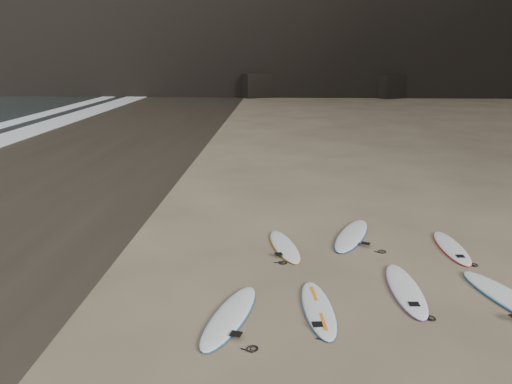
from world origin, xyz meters
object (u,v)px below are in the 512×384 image
surfboard_0 (230,316)px  surfboard_6 (352,235)px  surfboard_1 (318,308)px  surfboard_5 (284,246)px  surfboard_2 (406,289)px  surfboard_7 (452,247)px  surfboard_3 (512,299)px

surfboard_0 → surfboard_6: surfboard_6 is taller
surfboard_1 → surfboard_5: surfboard_1 is taller
surfboard_2 → surfboard_0: bearing=-161.2°
surfboard_6 → surfboard_7: surfboard_6 is taller
surfboard_1 → surfboard_2: 2.05m
surfboard_5 → surfboard_0: bearing=-120.1°
surfboard_7 → surfboard_2: bearing=-126.2°
surfboard_1 → surfboard_5: bearing=95.7°
surfboard_3 → surfboard_5: size_ratio=1.24×
surfboard_1 → surfboard_7: size_ratio=1.00×
surfboard_1 → surfboard_2: size_ratio=0.92×
surfboard_0 → surfboard_2: size_ratio=0.99×
surfboard_1 → surfboard_6: surfboard_6 is taller
surfboard_3 → surfboard_1: bearing=168.7°
surfboard_0 → surfboard_3: (5.48, 0.88, 0.01)m
surfboard_0 → surfboard_3: bearing=23.8°
surfboard_3 → surfboard_7: 2.73m
surfboard_0 → surfboard_2: bearing=34.1°
surfboard_0 → surfboard_3: size_ratio=0.89×
surfboard_6 → surfboard_1: bearing=-86.2°
surfboard_6 → surfboard_7: (2.37, -0.74, -0.01)m
surfboard_3 → surfboard_6: bearing=108.6°
surfboard_7 → surfboard_6: bearing=162.2°
surfboard_2 → surfboard_3: 2.01m
surfboard_3 → surfboard_5: (-4.45, 2.61, -0.01)m
surfboard_5 → surfboard_6: surfboard_6 is taller
surfboard_2 → surfboard_5: (-2.47, 2.25, -0.00)m
surfboard_3 → surfboard_7: bearing=77.0°
surfboard_2 → surfboard_7: size_ratio=1.09×
surfboard_0 → surfboard_2: (3.50, 1.23, 0.00)m
surfboard_1 → surfboard_0: bearing=-173.3°
surfboard_0 → surfboard_7: size_ratio=1.08×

